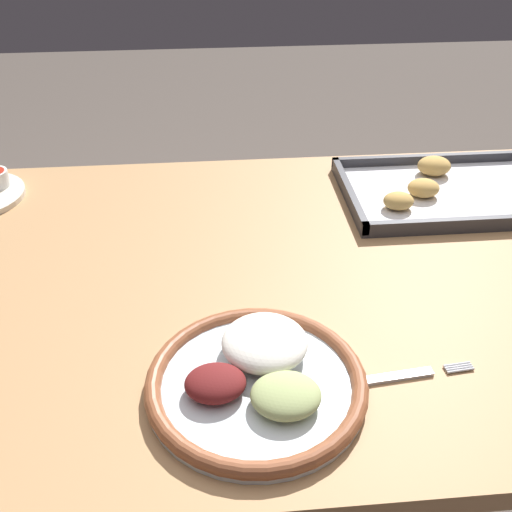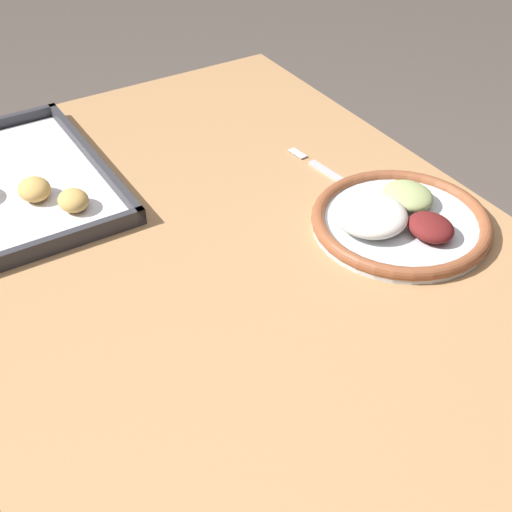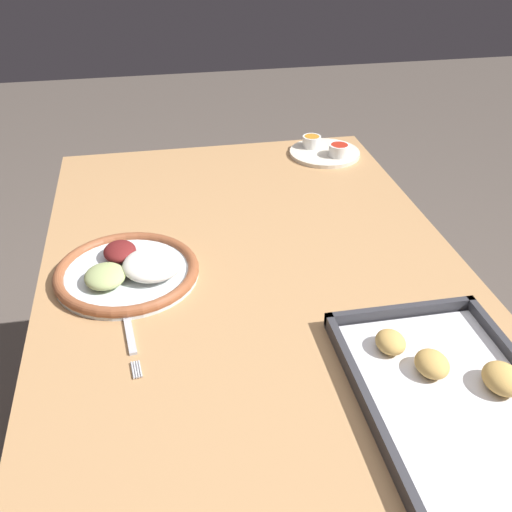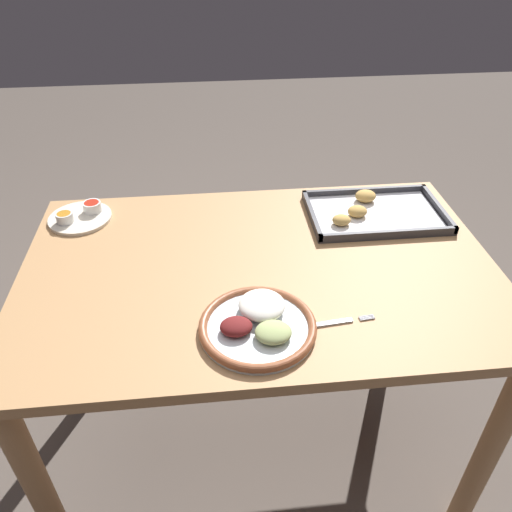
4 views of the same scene
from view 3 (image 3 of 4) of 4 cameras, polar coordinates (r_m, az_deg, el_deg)
The scene contains 5 objects.
dining_table at distance 1.17m, azimuth 0.08°, elevation -6.21°, with size 1.23×0.79×0.75m.
dinner_plate at distance 1.10m, azimuth -12.00°, elevation -1.36°, with size 0.26×0.26×0.05m.
fork at distance 0.98m, azimuth -11.96°, elevation -7.09°, with size 0.19×0.03×0.00m.
saucer_plate at distance 1.58m, azimuth 6.61°, elevation 9.95°, with size 0.18×0.18×0.04m.
baking_tray at distance 0.89m, azimuth 18.28°, elevation -12.31°, with size 0.40×0.26×0.04m.
Camera 3 is at (0.89, -0.17, 1.37)m, focal length 42.00 mm.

